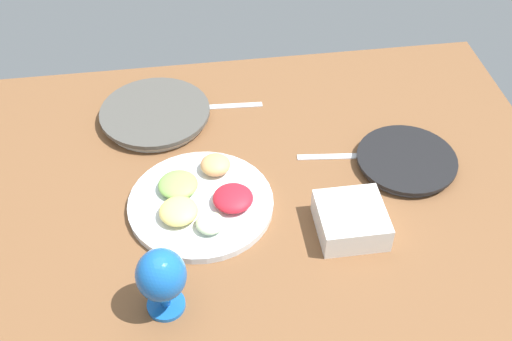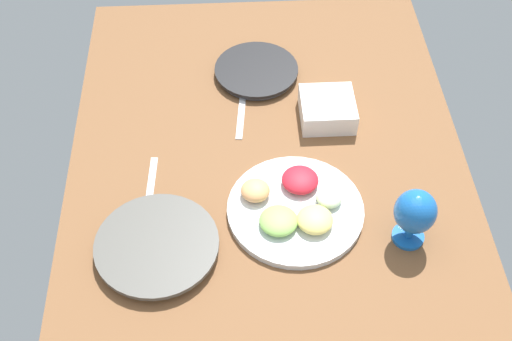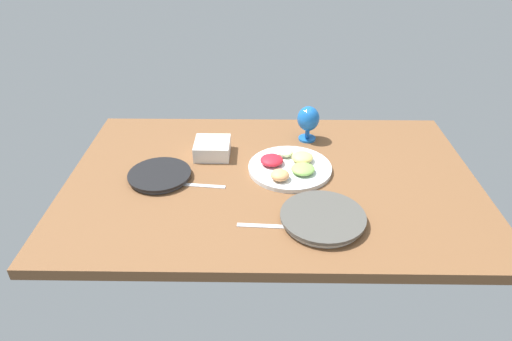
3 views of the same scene
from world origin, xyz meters
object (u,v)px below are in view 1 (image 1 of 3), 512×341
dinner_plate_left (155,114)px  dinner_plate_right (406,161)px  hurricane_glass_blue (161,277)px  fruit_platter (201,200)px  square_bowl_white (351,219)px

dinner_plate_left → dinner_plate_right: bearing=-23.6°
dinner_plate_left → hurricane_glass_blue: 59.90cm
dinner_plate_right → fruit_platter: size_ratio=0.73×
dinner_plate_left → square_bowl_white: (41.75, -44.95, 1.92)cm
fruit_platter → dinner_plate_left: bearing=106.2°
dinner_plate_right → square_bowl_white: square_bowl_white is taller
hurricane_glass_blue → square_bowl_white: hurricane_glass_blue is taller
dinner_plate_right → hurricane_glass_blue: 69.15cm
hurricane_glass_blue → dinner_plate_left: bearing=90.5°
dinner_plate_left → hurricane_glass_blue: size_ratio=1.83×
dinner_plate_left → hurricane_glass_blue: bearing=-89.5°
fruit_platter → hurricane_glass_blue: (-9.18, -26.21, 7.96)cm
fruit_platter → hurricane_glass_blue: 28.89cm
dinner_plate_left → square_bowl_white: bearing=-47.1°
dinner_plate_right → square_bowl_white: bearing=-135.7°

